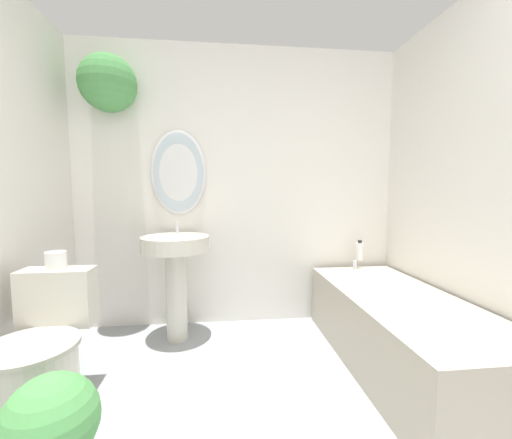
{
  "coord_description": "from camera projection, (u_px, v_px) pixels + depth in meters",
  "views": [
    {
      "loc": [
        -0.16,
        -0.4,
        1.16
      ],
      "look_at": [
        0.05,
        1.45,
        1.0
      ],
      "focal_mm": 22.0,
      "sensor_mm": 36.0,
      "label": 1
    }
  ],
  "objects": [
    {
      "name": "shampoo_bottle",
      "position": [
        360.0,
        251.0,
        2.78
      ],
      "size": [
        0.06,
        0.06,
        0.18
      ],
      "color": "white",
      "rests_on": "bathtub"
    },
    {
      "name": "wall_right",
      "position": [
        507.0,
        185.0,
        1.73
      ],
      "size": [
        0.06,
        2.46,
        2.4
      ],
      "color": "silver",
      "rests_on": "ground_plane"
    },
    {
      "name": "bathtub",
      "position": [
        400.0,
        330.0,
        2.07
      ],
      "size": [
        0.7,
        1.64,
        0.56
      ],
      "color": "#B2A893",
      "rests_on": "ground_plane"
    },
    {
      "name": "toilet_paper_roll",
      "position": [
        56.0,
        260.0,
        1.79
      ],
      "size": [
        0.11,
        0.11,
        0.1
      ],
      "color": "white",
      "rests_on": "toilet"
    },
    {
      "name": "toilet",
      "position": [
        38.0,
        363.0,
        1.61
      ],
      "size": [
        0.45,
        0.59,
        0.72
      ],
      "color": "beige",
      "rests_on": "ground_plane"
    },
    {
      "name": "potted_plant",
      "position": [
        51.0,
        429.0,
        1.18
      ],
      "size": [
        0.35,
        0.35,
        0.48
      ],
      "color": "silver",
      "rests_on": "ground_plane"
    },
    {
      "name": "pedestal_sink",
      "position": [
        176.0,
        263.0,
        2.43
      ],
      "size": [
        0.52,
        0.52,
        0.92
      ],
      "color": "beige",
      "rests_on": "ground_plane"
    },
    {
      "name": "wall_back",
      "position": [
        218.0,
        172.0,
        2.7
      ],
      "size": [
        2.88,
        0.43,
        2.4
      ],
      "color": "silver",
      "rests_on": "ground_plane"
    }
  ]
}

